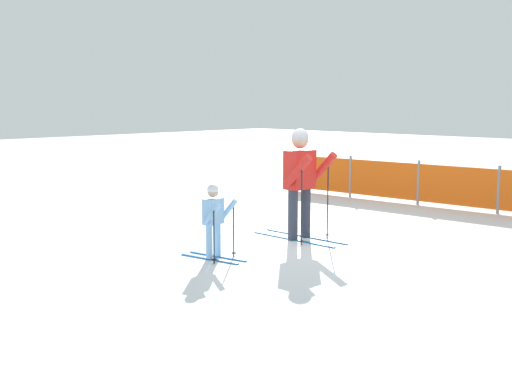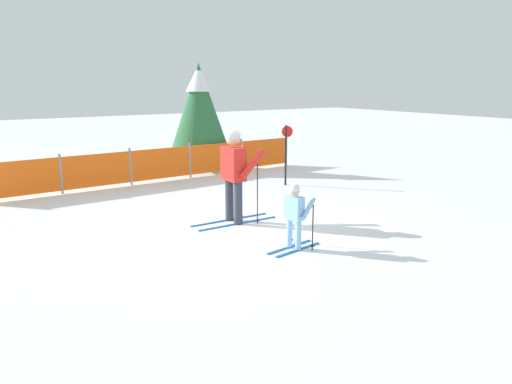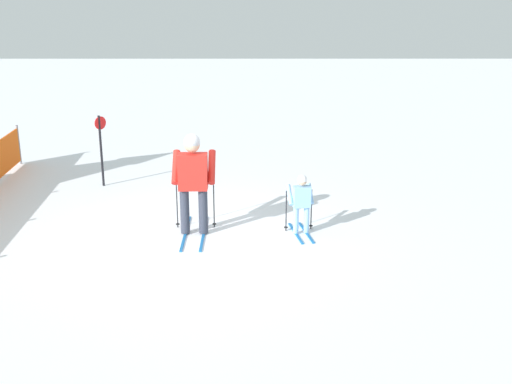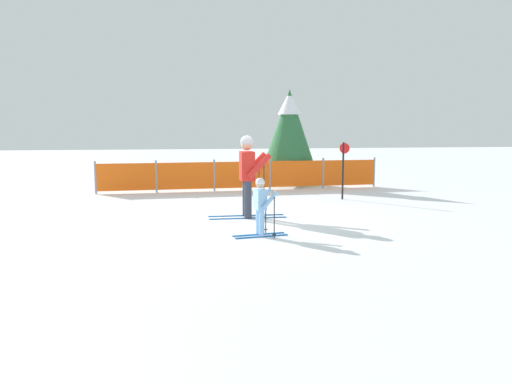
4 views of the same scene
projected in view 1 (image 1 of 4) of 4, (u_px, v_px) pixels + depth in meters
name	position (u px, v px, depth m)	size (l,w,h in m)	color
ground_plane	(295.00, 237.00, 10.46)	(60.00, 60.00, 0.00)	white
skier_adult	(301.00, 174.00, 10.22)	(1.68, 0.75, 1.78)	#1966B2
skier_child	(214.00, 216.00, 8.97)	(1.02, 0.52, 1.07)	#1966B2
safety_fence	(457.00, 186.00, 13.18)	(8.68, 0.51, 0.96)	gray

